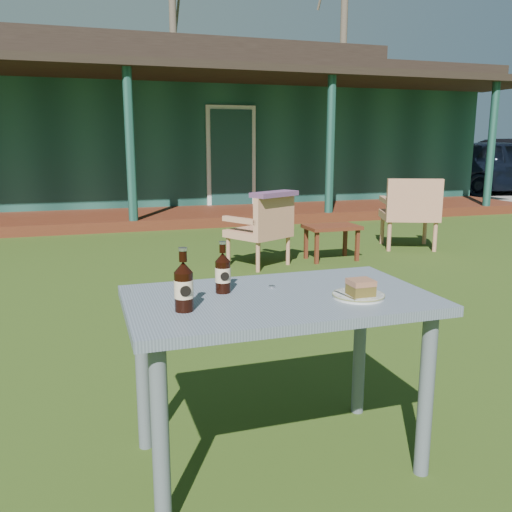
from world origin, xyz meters
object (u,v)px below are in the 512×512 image
object	(u,v)px
cola_bottle_far	(184,286)
armchair_right	(411,209)
cake_slice	(361,287)
armchair_left	(263,227)
cafe_table	(279,320)
cola_bottle_near	(223,272)
car_near	(504,166)
plate	(358,295)
side_table	(332,230)

from	to	relation	value
cola_bottle_far	armchair_right	size ratio (longest dim) A/B	0.26
cake_slice	armchair_left	size ratio (longest dim) A/B	0.12
cafe_table	cola_bottle_near	world-z (taller)	cola_bottle_near
cafe_table	cola_bottle_far	xyz separation A→B (m)	(-0.39, -0.09, 0.19)
armchair_right	cafe_table	bearing A→B (deg)	-129.29
armchair_right	car_near	bearing A→B (deg)	41.16
cake_slice	armchair_right	world-z (taller)	armchair_right
cola_bottle_near	armchair_left	distance (m)	3.66
car_near	cake_slice	xyz separation A→B (m)	(-9.47, -9.77, 0.05)
cola_bottle_near	armchair_left	world-z (taller)	cola_bottle_near
armchair_left	armchair_right	xyz separation A→B (m)	(2.07, 0.38, 0.07)
car_near	plate	xyz separation A→B (m)	(-9.47, -9.76, 0.01)
cafe_table	side_table	size ratio (longest dim) A/B	2.00
cola_bottle_near	side_table	size ratio (longest dim) A/B	0.35
cola_bottle_far	cake_slice	bearing A→B (deg)	-4.39
armchair_left	armchair_right	world-z (taller)	armchair_right
cola_bottle_far	armchair_left	bearing A→B (deg)	67.25
armchair_left	side_table	world-z (taller)	armchair_left
plate	side_table	size ratio (longest dim) A/B	0.34
cake_slice	cola_bottle_far	size ratio (longest dim) A/B	0.40
car_near	armchair_left	size ratio (longest dim) A/B	5.50
side_table	armchair_right	bearing A→B (deg)	14.13
cake_slice	cola_bottle_far	bearing A→B (deg)	175.61
plate	cola_bottle_near	distance (m)	0.54
side_table	car_near	bearing A→B (deg)	37.82
cake_slice	car_near	bearing A→B (deg)	45.90
plate	cafe_table	bearing A→B (deg)	156.78
car_near	cola_bottle_far	bearing A→B (deg)	143.56
car_near	armchair_right	xyz separation A→B (m)	(-6.57, -5.75, -0.22)
cafe_table	armchair_left	size ratio (longest dim) A/B	1.56
cake_slice	armchair_right	bearing A→B (deg)	54.28
cola_bottle_far	side_table	distance (m)	4.38
armchair_left	side_table	size ratio (longest dim) A/B	1.28
cafe_table	cake_slice	xyz separation A→B (m)	(0.29, -0.14, 0.15)
cake_slice	plate	bearing A→B (deg)	92.27
plate	cola_bottle_far	distance (m)	0.69
cola_bottle_far	armchair_right	bearing A→B (deg)	48.01
plate	cake_slice	world-z (taller)	cake_slice
armchair_right	plate	bearing A→B (deg)	-125.83
plate	cola_bottle_near	bearing A→B (deg)	154.55
car_near	side_table	bearing A→B (deg)	137.63
cola_bottle_near	armchair_right	distance (m)	5.08
cake_slice	cola_bottle_near	distance (m)	0.55
plate	armchair_right	xyz separation A→B (m)	(2.90, 4.01, -0.23)
cake_slice	cola_bottle_near	xyz separation A→B (m)	(-0.49, 0.25, 0.04)
cafe_table	armchair_right	size ratio (longest dim) A/B	1.35
cola_bottle_near	cola_bottle_far	bearing A→B (deg)	-134.90
plate	side_table	distance (m)	4.08
armchair_left	armchair_right	size ratio (longest dim) A/B	0.86
cafe_table	cake_slice	world-z (taller)	cake_slice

